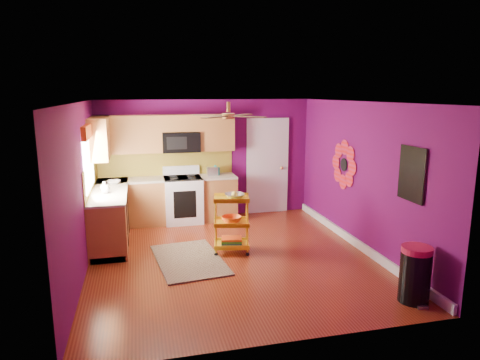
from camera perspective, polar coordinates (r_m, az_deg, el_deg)
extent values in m
plane|color=maroon|center=(7.10, -1.10, -10.27)|extent=(5.00, 5.00, 0.00)
cube|color=#5B0A50|center=(9.15, -4.50, 2.82)|extent=(4.50, 0.04, 2.50)
cube|color=#5B0A50|center=(4.40, 5.91, -6.94)|extent=(4.50, 0.04, 2.50)
cube|color=#5B0A50|center=(6.64, -20.48, -1.27)|extent=(0.04, 5.00, 2.50)
cube|color=#5B0A50|center=(7.53, 15.83, 0.49)|extent=(0.04, 5.00, 2.50)
cube|color=silver|center=(6.59, -1.18, 10.35)|extent=(4.50, 5.00, 0.04)
cube|color=white|center=(7.82, 15.16, -8.03)|extent=(0.05, 4.90, 0.14)
cube|color=brown|center=(8.10, -16.87, -4.61)|extent=(0.60, 2.30, 0.90)
cube|color=brown|center=(8.92, -9.52, -2.78)|extent=(2.80, 0.60, 0.90)
cube|color=beige|center=(7.99, -17.07, -1.37)|extent=(0.63, 2.30, 0.04)
cube|color=beige|center=(8.82, -9.62, 0.18)|extent=(2.80, 0.63, 0.04)
cube|color=black|center=(8.22, -16.71, -7.29)|extent=(0.54, 2.30, 0.10)
cube|color=black|center=(9.03, -9.43, -5.24)|extent=(2.80, 0.54, 0.10)
cube|color=white|center=(8.92, -7.58, -2.67)|extent=(0.76, 0.66, 0.92)
cube|color=black|center=(8.81, -7.66, 0.26)|extent=(0.76, 0.62, 0.03)
cube|color=white|center=(9.07, -7.87, 1.32)|extent=(0.76, 0.06, 0.18)
cube|color=black|center=(8.61, -7.35, -3.25)|extent=(0.45, 0.02, 0.55)
cube|color=brown|center=(8.81, -14.71, 5.90)|extent=(1.32, 0.33, 0.75)
cube|color=brown|center=(8.95, -3.18, 6.35)|extent=(0.72, 0.33, 0.75)
cube|color=brown|center=(8.83, -7.97, 7.52)|extent=(0.76, 0.33, 0.34)
cube|color=brown|center=(8.35, -18.17, 5.41)|extent=(0.33, 1.30, 0.75)
cube|color=black|center=(8.83, -7.88, 5.04)|extent=(0.76, 0.38, 0.40)
cube|color=olive|center=(9.06, -9.81, 2.24)|extent=(2.80, 0.01, 0.51)
cube|color=olive|center=(7.96, -19.27, 0.46)|extent=(0.01, 2.30, 0.51)
cube|color=white|center=(7.61, -19.59, 2.66)|extent=(0.03, 1.20, 1.00)
cube|color=#EA5514|center=(7.55, -19.60, 6.20)|extent=(0.08, 1.35, 0.22)
cube|color=white|center=(9.46, 3.64, 1.74)|extent=(0.85, 0.04, 2.05)
cube|color=white|center=(9.45, 3.68, 1.72)|extent=(0.95, 0.02, 2.15)
sphere|color=#BF8C3F|center=(9.52, 5.58, 1.61)|extent=(0.07, 0.07, 0.07)
cylinder|color=black|center=(8.02, 13.67, 2.00)|extent=(0.01, 0.24, 0.24)
cube|color=#1AA98C|center=(6.31, 22.00, 0.75)|extent=(0.03, 0.52, 0.72)
cube|color=black|center=(6.30, 21.89, 0.75)|extent=(0.01, 0.56, 0.76)
cylinder|color=#BF8C3F|center=(6.78, -1.55, 9.71)|extent=(0.06, 0.06, 0.16)
cylinder|color=#BF8C3F|center=(6.79, -1.54, 8.53)|extent=(0.20, 0.20, 0.08)
cube|color=#4C2D19|center=(7.11, 0.15, 8.67)|extent=(0.47, 0.47, 0.01)
cube|color=#4C2D19|center=(7.00, -4.18, 8.60)|extent=(0.47, 0.47, 0.01)
cube|color=#4C2D19|center=(6.47, -3.39, 8.36)|extent=(0.47, 0.47, 0.01)
cube|color=#4C2D19|center=(6.59, 1.27, 8.43)|extent=(0.47, 0.47, 0.01)
cube|color=black|center=(7.02, -6.81, -10.49)|extent=(1.17, 1.72, 0.02)
cylinder|color=yellow|center=(6.99, -3.25, -6.36)|extent=(0.03, 0.03, 0.90)
cylinder|color=yellow|center=(6.99, 1.02, -6.33)|extent=(0.03, 0.03, 0.90)
cylinder|color=yellow|center=(7.33, -3.19, -5.49)|extent=(0.03, 0.03, 0.90)
cylinder|color=yellow|center=(7.33, 0.88, -5.46)|extent=(0.03, 0.03, 0.90)
sphere|color=black|center=(7.14, -3.21, -9.87)|extent=(0.06, 0.06, 0.06)
sphere|color=black|center=(7.15, 1.01, -9.84)|extent=(0.06, 0.06, 0.06)
sphere|color=black|center=(7.48, -3.15, -8.86)|extent=(0.06, 0.06, 0.06)
sphere|color=black|center=(7.48, 0.87, -8.83)|extent=(0.06, 0.06, 0.06)
cube|color=yellow|center=(7.04, -1.15, -2.58)|extent=(0.65, 0.53, 0.03)
cube|color=yellow|center=(7.15, -1.14, -5.78)|extent=(0.65, 0.53, 0.03)
cube|color=yellow|center=(7.27, -1.12, -8.64)|extent=(0.65, 0.53, 0.03)
imported|color=beige|center=(7.03, -0.72, -2.14)|extent=(0.38, 0.38, 0.08)
sphere|color=yellow|center=(7.02, -0.72, -1.95)|extent=(0.11, 0.11, 0.11)
imported|color=#EA5514|center=(7.13, -1.14, -5.26)|extent=(0.39, 0.39, 0.10)
cube|color=navy|center=(7.26, -1.13, -8.37)|extent=(0.38, 0.32, 0.04)
cube|color=#267233|center=(7.25, -1.13, -8.08)|extent=(0.38, 0.32, 0.04)
cube|color=#EA5514|center=(7.24, -1.13, -7.82)|extent=(0.38, 0.32, 0.03)
cylinder|color=black|center=(6.03, 22.27, -11.89)|extent=(0.45, 0.45, 0.66)
cylinder|color=#B61A3F|center=(5.90, 22.55, -8.58)|extent=(0.39, 0.39, 0.08)
cube|color=beige|center=(6.02, 23.14, -15.29)|extent=(0.14, 0.09, 0.03)
cylinder|color=#16A69A|center=(8.98, -3.30, 1.18)|extent=(0.18, 0.18, 0.16)
sphere|color=#16A69A|center=(8.96, -3.31, 1.81)|extent=(0.06, 0.06, 0.06)
cube|color=beige|center=(8.91, -3.70, 1.16)|extent=(0.22, 0.15, 0.18)
imported|color=#EA3F72|center=(7.75, -17.54, -0.91)|extent=(0.09, 0.09, 0.19)
imported|color=white|center=(7.90, -17.72, -0.78)|extent=(0.13, 0.13, 0.17)
imported|color=white|center=(8.47, -16.48, -0.26)|extent=(0.25, 0.25, 0.06)
imported|color=white|center=(7.71, -17.49, -1.30)|extent=(0.13, 0.13, 0.11)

